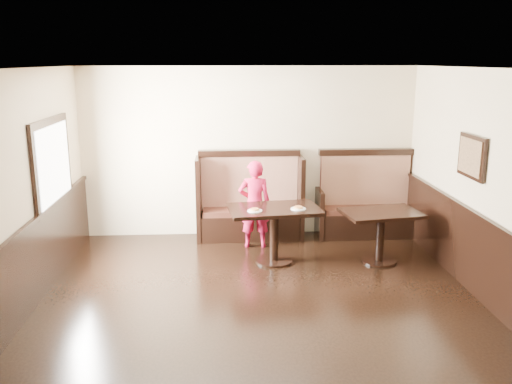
{
  "coord_description": "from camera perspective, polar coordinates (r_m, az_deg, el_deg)",
  "views": [
    {
      "loc": [
        -0.43,
        -5.36,
        2.89
      ],
      "look_at": [
        0.05,
        2.35,
        1.0
      ],
      "focal_mm": 38.0,
      "sensor_mm": 36.0,
      "label": 1
    }
  ],
  "objects": [
    {
      "name": "booth_main",
      "position": [
        8.99,
        -0.66,
        -1.51
      ],
      "size": [
        1.75,
        0.72,
        1.45
      ],
      "color": "black",
      "rests_on": "ground"
    },
    {
      "name": "ground",
      "position": [
        6.11,
        0.96,
        -14.5
      ],
      "size": [
        7.0,
        7.0,
        0.0
      ],
      "primitive_type": "plane",
      "color": "black",
      "rests_on": "ground"
    },
    {
      "name": "pizza_plate_right",
      "position": [
        7.73,
        4.47,
        -1.7
      ],
      "size": [
        0.22,
        0.22,
        0.04
      ],
      "color": "white",
      "rests_on": "table_main"
    },
    {
      "name": "table_neighbor",
      "position": [
        8.06,
        13.0,
        -3.33
      ],
      "size": [
        1.2,
        0.89,
        0.76
      ],
      "rotation": [
        0.0,
        0.0,
        0.17
      ],
      "color": "black",
      "rests_on": "ground"
    },
    {
      "name": "booth_neighbor",
      "position": [
        9.3,
        11.43,
        -1.56
      ],
      "size": [
        1.65,
        0.72,
        1.45
      ],
      "color": "black",
      "rests_on": "ground"
    },
    {
      "name": "pizza_plate_left",
      "position": [
        7.61,
        -0.13,
        -1.92
      ],
      "size": [
        0.21,
        0.21,
        0.04
      ],
      "color": "white",
      "rests_on": "table_main"
    },
    {
      "name": "child",
      "position": [
        8.46,
        -0.15,
        -1.29
      ],
      "size": [
        0.51,
        0.34,
        1.39
      ],
      "primitive_type": "imported",
      "rotation": [
        0.0,
        0.0,
        3.12
      ],
      "color": "#BB133B",
      "rests_on": "ground"
    },
    {
      "name": "table_main",
      "position": [
        7.84,
        1.93,
        -3.02
      ],
      "size": [
        1.37,
        0.95,
        0.82
      ],
      "rotation": [
        0.0,
        0.0,
        0.12
      ],
      "color": "black",
      "rests_on": "ground"
    },
    {
      "name": "room_shell",
      "position": [
        6.07,
        -2.06,
        -7.73
      ],
      "size": [
        7.0,
        7.0,
        7.0
      ],
      "color": "beige",
      "rests_on": "ground"
    }
  ]
}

